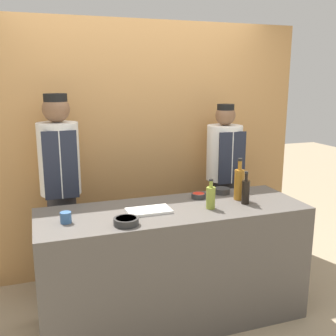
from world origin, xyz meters
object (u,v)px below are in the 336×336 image
(bottle_oil, at_px, (211,197))
(chef_left, at_px, (61,188))
(sauce_bowl_red, at_px, (198,195))
(bottle_amber, at_px, (239,183))
(bottle_soy, at_px, (246,191))
(chef_right, at_px, (223,181))
(cutting_board, at_px, (149,211))
(sauce_bowl_green, at_px, (222,191))
(cup_blue, at_px, (66,218))
(sauce_bowl_brown, at_px, (126,221))

(bottle_oil, height_order, chef_left, chef_left)
(sauce_bowl_red, distance_m, bottle_amber, 0.34)
(bottle_soy, relative_size, chef_right, 0.16)
(cutting_board, bearing_deg, sauce_bowl_green, 19.26)
(bottle_amber, relative_size, cup_blue, 4.47)
(bottle_amber, xyz_separation_m, bottle_oil, (-0.31, -0.13, -0.04))
(sauce_bowl_green, relative_size, cutting_board, 0.41)
(bottle_amber, relative_size, chef_right, 0.21)
(bottle_amber, bearing_deg, sauce_bowl_green, 105.14)
(sauce_bowl_brown, xyz_separation_m, bottle_soy, (0.98, 0.14, 0.07))
(bottle_oil, bearing_deg, bottle_soy, 3.23)
(sauce_bowl_green, bearing_deg, bottle_oil, -128.62)
(sauce_bowl_red, distance_m, bottle_soy, 0.39)
(bottle_amber, bearing_deg, cutting_board, -175.51)
(cup_blue, distance_m, chef_right, 1.73)
(sauce_bowl_red, xyz_separation_m, cutting_board, (-0.48, -0.20, -0.01))
(cup_blue, bearing_deg, chef_left, 88.26)
(sauce_bowl_brown, relative_size, chef_left, 0.10)
(sauce_bowl_brown, distance_m, bottle_soy, 0.99)
(bottle_amber, distance_m, bottle_soy, 0.12)
(cup_blue, xyz_separation_m, chef_right, (1.56, 0.75, -0.07))
(bottle_oil, bearing_deg, cutting_board, 170.86)
(bottle_amber, relative_size, chef_left, 0.19)
(sauce_bowl_brown, xyz_separation_m, cup_blue, (-0.38, 0.17, 0.01))
(sauce_bowl_red, xyz_separation_m, bottle_soy, (0.29, -0.25, 0.08))
(bottle_soy, bearing_deg, bottle_amber, 86.50)
(cutting_board, relative_size, bottle_oil, 1.40)
(sauce_bowl_green, height_order, bottle_amber, bottle_amber)
(sauce_bowl_brown, relative_size, bottle_amber, 0.50)
(bottle_oil, relative_size, cup_blue, 3.03)
(bottle_oil, bearing_deg, chef_right, 57.25)
(sauce_bowl_green, distance_m, chef_left, 1.37)
(cup_blue, distance_m, chef_left, 0.75)
(chef_left, bearing_deg, bottle_oil, -37.84)
(cutting_board, height_order, chef_left, chef_left)
(sauce_bowl_red, relative_size, sauce_bowl_green, 0.89)
(sauce_bowl_brown, relative_size, bottle_soy, 0.66)
(sauce_bowl_red, distance_m, sauce_bowl_green, 0.25)
(sauce_bowl_red, bearing_deg, chef_right, 46.81)
(cutting_board, height_order, bottle_amber, bottle_amber)
(sauce_bowl_red, distance_m, cutting_board, 0.52)
(chef_left, bearing_deg, sauce_bowl_green, -20.16)
(bottle_oil, height_order, cup_blue, bottle_oil)
(cutting_board, xyz_separation_m, bottle_soy, (0.76, -0.06, 0.09))
(sauce_bowl_brown, relative_size, sauce_bowl_green, 1.29)
(sauce_bowl_red, xyz_separation_m, bottle_oil, (-0.02, -0.27, 0.07))
(bottle_oil, xyz_separation_m, cup_blue, (-1.05, 0.04, -0.05))
(sauce_bowl_brown, xyz_separation_m, cutting_board, (0.21, 0.20, -0.02))
(sauce_bowl_green, height_order, cutting_board, sauce_bowl_green)
(cutting_board, distance_m, bottle_soy, 0.77)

